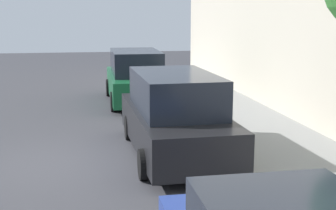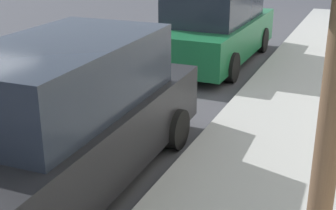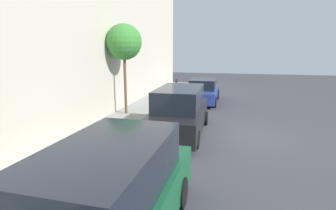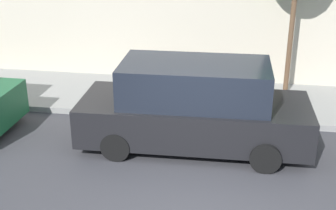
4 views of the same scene
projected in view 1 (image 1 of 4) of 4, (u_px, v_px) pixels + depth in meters
name	position (u px, v px, depth m)	size (l,w,h in m)	color
ground_plane	(73.00, 162.00, 10.27)	(60.00, 60.00, 0.00)	#38383D
sidewalk	(283.00, 148.00, 11.11)	(2.80, 32.00, 0.15)	gray
parked_minivan_second	(175.00, 116.00, 10.68)	(2.03, 4.95, 1.90)	black
parked_minivan_third	(136.00, 77.00, 17.06)	(2.02, 4.92, 1.90)	#14512D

